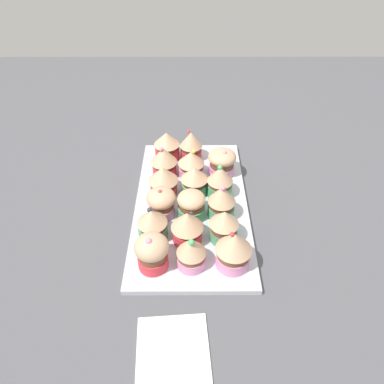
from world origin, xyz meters
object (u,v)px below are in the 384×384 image
Objects in this scene: cupcake_8 at (195,180)px; cupcake_10 at (188,226)px; cupcake_0 at (167,145)px; cupcake_14 at (222,201)px; cupcake_15 at (225,225)px; cupcake_13 at (221,181)px; napkin at (174,349)px; baking_tray at (192,204)px; cupcake_1 at (165,160)px; cupcake_3 at (162,202)px; cupcake_16 at (235,249)px; cupcake_12 at (223,162)px; cupcake_4 at (153,224)px; cupcake_7 at (192,163)px; cupcake_6 at (192,145)px; cupcake_9 at (193,205)px; cupcake_2 at (164,180)px; cupcake_5 at (153,252)px.

cupcake_10 reaches higher than cupcake_8.
cupcake_0 is 0.89× the size of cupcake_14.
cupcake_13 is at bearing 179.70° from cupcake_15.
cupcake_14 is 0.73× the size of napkin.
cupcake_0 is at bearing -160.32° from baking_tray.
cupcake_8 is at bearing 45.95° from cupcake_1.
cupcake_3 is 0.99× the size of cupcake_8.
cupcake_3 is 18.82cm from cupcake_16.
cupcake_1 is 30.22cm from cupcake_16.
cupcake_12 is 14.43cm from cupcake_14.
cupcake_13 is at bearing 59.29° from cupcake_1.
cupcake_1 is 20.09cm from cupcake_4.
cupcake_14 is at bearing 24.40° from cupcake_7.
cupcake_10 is (27.76, 5.29, 0.14)cm from cupcake_0.
cupcake_7 is 1.03× the size of cupcake_12.
cupcake_6 is (-20.24, 6.09, 0.54)cm from cupcake_3.
cupcake_8 is 9.57cm from cupcake_12.
cupcake_8 is at bearing -96.95° from cupcake_13.
cupcake_10 reaches higher than cupcake_0.
cupcake_13 is (-6.91, 6.01, 0.60)cm from cupcake_9.
cupcake_2 is 8.97cm from cupcake_7.
cupcake_2 is at bearing -174.66° from napkin.
cupcake_10 is (7.20, 5.36, 0.48)cm from cupcake_3.
cupcake_1 is 9.86cm from cupcake_8.
baking_tray is at bearing -122.68° from cupcake_14.
baking_tray is 12.83cm from cupcake_15.
baking_tray is 31.98cm from napkin.
cupcake_0 reaches higher than cupcake_8.
cupcake_5 is 30.74cm from cupcake_12.
cupcake_2 is 6.69cm from cupcake_3.
cupcake_16 is (16.58, 7.45, 4.76)cm from baking_tray.
napkin is at bearing 15.15° from cupcake_5.
cupcake_2 is 12.42cm from cupcake_13.
cupcake_7 is at bearing -173.88° from cupcake_8.
baking_tray is 6.18× the size of cupcake_4.
cupcake_10 is 0.68× the size of napkin.
cupcake_6 is at bearing -163.17° from cupcake_14.
cupcake_2 is 14.19cm from cupcake_14.
cupcake_15 reaches higher than cupcake_3.
cupcake_7 is (7.04, 0.08, -0.48)cm from cupcake_6.
cupcake_2 and cupcake_15 have the same top height.
cupcake_16 is at bearing 12.72° from cupcake_6.
cupcake_6 reaches higher than cupcake_15.
cupcake_3 is 0.94× the size of cupcake_4.
cupcake_0 is 1.05× the size of cupcake_8.
cupcake_5 is at bearing -22.29° from baking_tray.
cupcake_8 reaches higher than baking_tray.
cupcake_12 reaches higher than cupcake_9.
cupcake_15 reaches higher than cupcake_9.
cupcake_12 is (-27.28, 14.16, -0.49)cm from cupcake_5.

